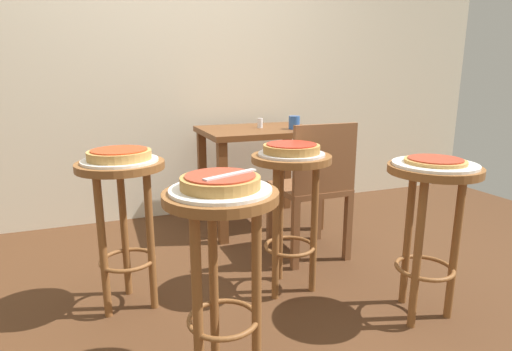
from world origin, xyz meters
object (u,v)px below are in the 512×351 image
(stool_middle, at_px, (431,207))
(pizza_rear, at_px, (120,154))
(condiment_shaker, at_px, (260,123))
(pizza_middle, at_px, (435,161))
(pizza_foreground, at_px, (220,182))
(serving_plate_rear, at_px, (120,160))
(stool_rear, at_px, (123,201))
(cup_near_edge, at_px, (294,123))
(serving_plate_foreground, at_px, (221,190))
(wooden_chair, at_px, (314,185))
(pizza_leftside, at_px, (292,148))
(serving_plate_leftside, at_px, (291,154))
(pizza_server_knife, at_px, (231,174))
(stool_leftside, at_px, (291,192))
(serving_plate_middle, at_px, (435,164))
(dining_table, at_px, (259,147))
(stool_foreground, at_px, (222,243))

(stool_middle, height_order, pizza_rear, pizza_rear)
(condiment_shaker, bearing_deg, pizza_middle, -80.86)
(pizza_foreground, bearing_deg, serving_plate_rear, 113.87)
(stool_rear, distance_m, cup_near_edge, 1.47)
(serving_plate_foreground, distance_m, wooden_chair, 1.21)
(pizza_rear, bearing_deg, stool_middle, -24.59)
(pizza_rear, bearing_deg, serving_plate_foreground, -66.13)
(pizza_leftside, height_order, serving_plate_rear, pizza_leftside)
(pizza_foreground, xyz_separation_m, serving_plate_rear, (-0.29, 0.65, -0.03))
(serving_plate_leftside, distance_m, pizza_server_knife, 0.73)
(pizza_leftside, height_order, pizza_rear, same)
(serving_plate_rear, height_order, pizza_server_knife, pizza_server_knife)
(pizza_middle, xyz_separation_m, wooden_chair, (-0.16, 0.77, -0.28))
(serving_plate_leftside, relative_size, pizza_leftside, 1.18)
(cup_near_edge, bearing_deg, stool_leftside, -116.98)
(serving_plate_middle, relative_size, pizza_rear, 1.27)
(pizza_leftside, bearing_deg, pizza_foreground, -135.04)
(pizza_leftside, xyz_separation_m, condiment_shaker, (0.24, 1.03, 0.01))
(pizza_foreground, xyz_separation_m, wooden_chair, (0.83, 0.83, -0.30))
(serving_plate_middle, bearing_deg, pizza_rear, 155.41)
(stool_rear, xyz_separation_m, pizza_rear, (0.00, 0.00, 0.22))
(stool_middle, bearing_deg, serving_plate_rear, 155.41)
(pizza_server_knife, bearing_deg, dining_table, 41.76)
(pizza_rear, bearing_deg, cup_near_edge, 30.65)
(pizza_leftside, xyz_separation_m, serving_plate_rear, (-0.80, 0.13, -0.03))
(pizza_foreground, height_order, serving_plate_middle, pizza_foreground)
(serving_plate_leftside, xyz_separation_m, dining_table, (0.22, 1.01, -0.13))
(pizza_foreground, relative_size, serving_plate_rear, 0.79)
(stool_middle, bearing_deg, cup_near_edge, 91.36)
(serving_plate_leftside, relative_size, pizza_server_knife, 1.51)
(pizza_leftside, xyz_separation_m, cup_near_edge, (0.45, 0.88, 0.02))
(serving_plate_rear, bearing_deg, stool_middle, -24.59)
(wooden_chair, bearing_deg, pizza_server_knife, -133.14)
(serving_plate_rear, bearing_deg, serving_plate_foreground, -66.13)
(stool_middle, height_order, serving_plate_middle, serving_plate_middle)
(stool_foreground, distance_m, pizza_rear, 0.75)
(stool_middle, bearing_deg, serving_plate_leftside, 136.52)
(serving_plate_rear, bearing_deg, pizza_server_knife, -64.64)
(stool_leftside, distance_m, serving_plate_leftside, 0.19)
(pizza_leftside, height_order, stool_rear, pizza_leftside)
(stool_foreground, relative_size, stool_middle, 1.00)
(serving_plate_foreground, distance_m, stool_rear, 0.74)
(pizza_leftside, bearing_deg, stool_middle, -43.48)
(pizza_middle, relative_size, serving_plate_rear, 0.76)
(pizza_foreground, distance_m, cup_near_edge, 1.69)
(pizza_foreground, distance_m, serving_plate_middle, 1.00)
(serving_plate_foreground, bearing_deg, pizza_leftside, 44.96)
(pizza_foreground, height_order, dining_table, pizza_foreground)
(pizza_foreground, height_order, serving_plate_rear, pizza_foreground)
(pizza_foreground, xyz_separation_m, pizza_leftside, (0.52, 0.52, 0.00))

